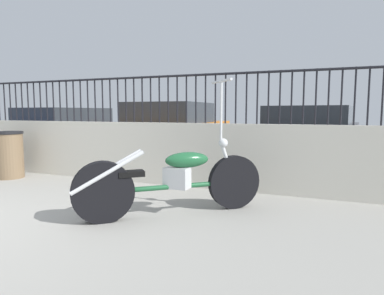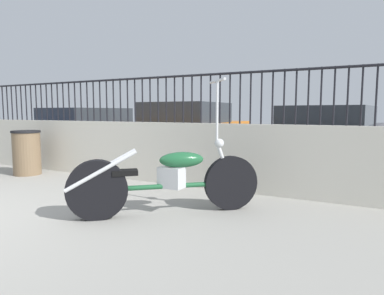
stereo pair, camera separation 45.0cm
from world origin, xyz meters
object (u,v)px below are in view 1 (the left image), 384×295
object	(u,v)px
trash_bin	(9,155)
car_blue	(69,131)
car_orange	(173,130)
car_dark_grey	(311,134)
motorcycle_green	(163,181)

from	to	relation	value
trash_bin	car_blue	bearing A→B (deg)	114.58
car_orange	car_dark_grey	world-z (taller)	car_orange
motorcycle_green	car_orange	bearing A→B (deg)	72.22
trash_bin	car_dark_grey	distance (m)	6.13
motorcycle_green	car_dark_grey	xyz separation A→B (m)	(1.30, 4.69, 0.27)
motorcycle_green	car_blue	distance (m)	6.38
car_dark_grey	car_orange	bearing A→B (deg)	100.45
car_blue	motorcycle_green	bearing A→B (deg)	-126.36
trash_bin	car_dark_grey	bearing A→B (deg)	37.70
motorcycle_green	trash_bin	bearing A→B (deg)	122.98
motorcycle_green	car_dark_grey	bearing A→B (deg)	32.40
car_blue	car_orange	bearing A→B (deg)	-80.44
car_orange	car_blue	bearing A→B (deg)	95.52
car_blue	car_orange	distance (m)	2.99
trash_bin	car_blue	distance (m)	3.39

